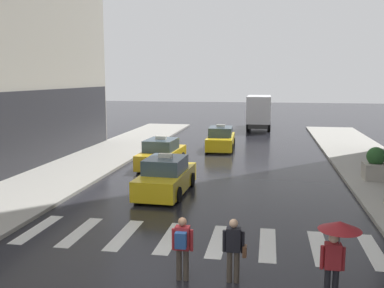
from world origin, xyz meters
The scene contains 10 objects.
ground_plane centered at (0.00, 0.00, 0.00)m, with size 160.00×160.00×0.00m, color black.
crosswalk_markings centered at (0.00, 3.00, 0.00)m, with size 11.30×2.80×0.01m.
taxi_lead centered at (-2.17, 8.26, 0.72)m, with size 2.04×4.59×1.80m.
taxi_second centered at (-3.75, 13.74, 0.72)m, with size 2.10×4.62×1.80m.
taxi_third centered at (-1.09, 20.39, 0.72)m, with size 2.06×4.60×1.80m.
box_truck centered at (1.28, 32.86, 1.85)m, with size 2.31×7.55×3.35m.
pedestrian_with_umbrella centered at (3.82, -0.27, 1.52)m, with size 0.96×0.96×1.94m.
pedestrian_with_backpack centered at (0.19, 0.18, 0.97)m, with size 0.55×0.43×1.65m.
pedestrian_with_handbag centered at (1.48, 0.32, 0.93)m, with size 0.60×0.24×1.65m.
planter_mid_block centered at (7.45, 12.01, 0.87)m, with size 1.10×1.10×1.60m.
Camera 1 is at (2.24, -9.90, 5.10)m, focal length 40.36 mm.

